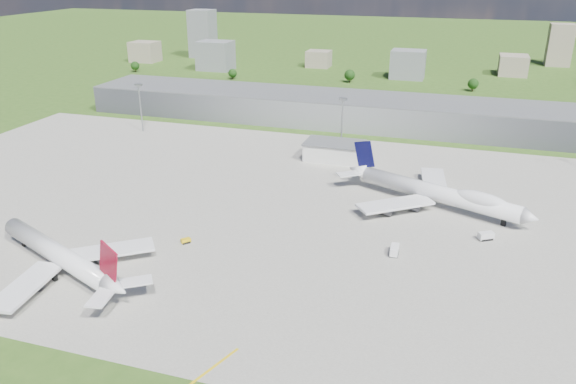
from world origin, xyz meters
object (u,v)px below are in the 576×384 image
(tug_yellow, at_px, (186,241))
(van_white_near, at_px, (394,250))
(airliner_blue_quad, at_px, (438,193))
(van_white_far, at_px, (486,236))
(airliner_red_twin, at_px, (61,256))

(tug_yellow, height_order, van_white_near, van_white_near)
(airliner_blue_quad, height_order, van_white_near, airliner_blue_quad)
(airliner_blue_quad, relative_size, van_white_near, 12.76)
(van_white_far, bearing_deg, van_white_near, -176.46)
(van_white_near, xyz_separation_m, van_white_far, (27.53, 19.23, -0.10))
(airliner_red_twin, distance_m, van_white_near, 100.98)
(airliner_red_twin, relative_size, van_white_far, 11.56)
(airliner_blue_quad, bearing_deg, van_white_near, -81.03)
(airliner_blue_quad, distance_m, van_white_near, 43.54)
(airliner_red_twin, distance_m, tug_yellow, 38.19)
(airliner_red_twin, height_order, tug_yellow, airliner_red_twin)
(tug_yellow, bearing_deg, van_white_near, -36.32)
(airliner_blue_quad, xyz_separation_m, van_white_near, (-10.20, -42.13, -4.10))
(airliner_red_twin, distance_m, van_white_far, 134.03)
(van_white_near, bearing_deg, tug_yellow, 99.26)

